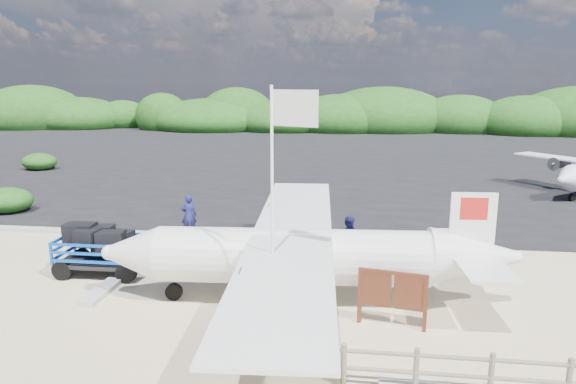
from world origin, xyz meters
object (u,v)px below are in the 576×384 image
aircraft_large (528,177)px  crew_b (348,240)px  flagpole (273,332)px  baggage_cart (104,274)px  signboard (391,327)px  crew_a (189,215)px  crew_c (308,244)px  aircraft_small (173,150)px

aircraft_large → crew_b: bearing=53.6°
flagpole → crew_b: flagpole is taller
baggage_cart → aircraft_large: bearing=45.7°
signboard → crew_b: 5.05m
signboard → baggage_cart: bearing=175.5°
crew_a → flagpole: bearing=105.2°
flagpole → aircraft_large: 27.96m
signboard → crew_a: 10.88m
flagpole → crew_b: size_ratio=3.61×
aircraft_large → baggage_cart: bearing=42.3°
crew_b → aircraft_large: 22.28m
aircraft_large → crew_c: bearing=51.0°
baggage_cart → flagpole: bearing=-28.0°
baggage_cart → signboard: (9.41, -2.62, 0.00)m
baggage_cart → flagpole: flagpole is taller
signboard → crew_a: bearing=148.1°
aircraft_large → signboard: bearing=61.7°
baggage_cart → signboard: 9.76m
aircraft_large → aircraft_small: size_ratio=1.76×
crew_a → signboard: bearing=121.2°
signboard → crew_a: crew_a is taller
flagpole → aircraft_small: bearing=113.6°
baggage_cart → signboard: size_ratio=1.59×
crew_b → crew_c: (-1.41, -0.26, -0.13)m
baggage_cart → crew_b: bearing=14.8°
crew_c → aircraft_small: size_ratio=0.18×
flagpole → aircraft_small: (-15.16, 34.76, 0.00)m
signboard → aircraft_small: bearing=129.2°
crew_b → aircraft_large: (12.04, 18.73, -0.87)m
crew_a → crew_b: size_ratio=1.01×
aircraft_small → flagpole: bearing=75.4°
flagpole → crew_b: (1.85, 5.54, 0.87)m
baggage_cart → flagpole: size_ratio=0.49×
signboard → crew_c: bearing=131.0°
baggage_cart → crew_a: size_ratio=1.74×
crew_a → aircraft_small: bearing=-84.7°
signboard → aircraft_small: size_ratio=0.24×
baggage_cart → aircraft_large: 29.11m
crew_a → crew_c: crew_a is taller
flagpole → signboard: flagpole is taller
crew_b → signboard: bearing=121.9°
crew_a → crew_b: crew_a is taller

